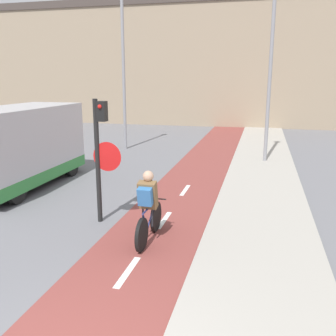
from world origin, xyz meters
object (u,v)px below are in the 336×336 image
Objects in this scene: street_lamp_sidewalk at (271,51)px; street_lamp_far at (123,55)px; traffic_light_pole at (101,147)px; cyclist_near at (148,209)px; van at (20,148)px.

street_lamp_far is at bearing 168.11° from street_lamp_sidewalk.
street_lamp_far is at bearing 107.20° from traffic_light_pole.
cyclist_near is 5.82m from van.
street_lamp_sidewalk reaches higher than traffic_light_pole.
street_lamp_sidewalk is at bearing 64.04° from traffic_light_pole.
street_lamp_far reaches higher than traffic_light_pole.
street_lamp_sidewalk is 4.20× the size of cyclist_near.
street_lamp_sidewalk reaches higher than van.
van is (-4.99, 2.95, 0.49)m from cyclist_near.
cyclist_near is at bearing -105.61° from street_lamp_sidewalk.
street_lamp_far is 1.00× the size of street_lamp_sidewalk.
street_lamp_far is at bearing 82.65° from van.
van is (-0.87, -6.78, -3.09)m from street_lamp_far.
street_lamp_sidewalk is at bearing 74.39° from cyclist_near.
van is (-3.64, 2.15, -0.57)m from traffic_light_pole.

